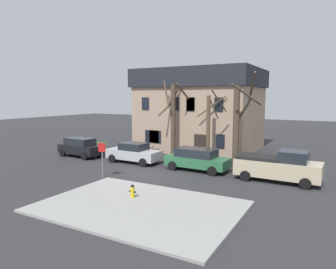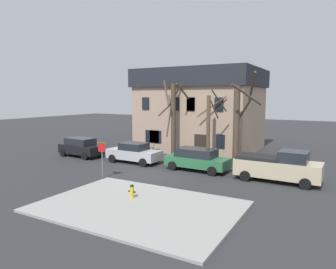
{
  "view_description": "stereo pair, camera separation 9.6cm",
  "coord_description": "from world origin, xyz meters",
  "px_view_note": "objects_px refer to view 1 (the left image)",
  "views": [
    {
      "loc": [
        11.45,
        -17.79,
        5.43
      ],
      "look_at": [
        0.03,
        2.82,
        2.55
      ],
      "focal_mm": 32.85,
      "sensor_mm": 36.0,
      "label": 1
    },
    {
      "loc": [
        11.53,
        -17.74,
        5.43
      ],
      "look_at": [
        0.03,
        2.82,
        2.55
      ],
      "focal_mm": 32.85,
      "sensor_mm": 36.0,
      "label": 2
    }
  ],
  "objects_px": {
    "fire_hydrant": "(132,191)",
    "bicycle_leaning": "(155,152)",
    "street_sign_pole": "(102,153)",
    "tree_bare_mid": "(209,126)",
    "tree_bare_far": "(238,122)",
    "pickup_truck_beige": "(278,166)",
    "building_main": "(201,109)",
    "car_silver_sedan": "(134,153)",
    "car_green_wagon": "(197,159)",
    "tree_bare_near": "(173,117)",
    "car_black_wagon": "(81,147)"
  },
  "relations": [
    {
      "from": "car_black_wagon",
      "to": "bicycle_leaning",
      "type": "distance_m",
      "value": 6.82
    },
    {
      "from": "car_black_wagon",
      "to": "pickup_truck_beige",
      "type": "relative_size",
      "value": 0.83
    },
    {
      "from": "car_silver_sedan",
      "to": "street_sign_pole",
      "type": "relative_size",
      "value": 1.91
    },
    {
      "from": "building_main",
      "to": "tree_bare_mid",
      "type": "relative_size",
      "value": 1.94
    },
    {
      "from": "tree_bare_near",
      "to": "building_main",
      "type": "bearing_deg",
      "value": 85.71
    },
    {
      "from": "tree_bare_mid",
      "to": "tree_bare_far",
      "type": "height_order",
      "value": "tree_bare_far"
    },
    {
      "from": "fire_hydrant",
      "to": "bicycle_leaning",
      "type": "height_order",
      "value": "bicycle_leaning"
    },
    {
      "from": "car_silver_sedan",
      "to": "fire_hydrant",
      "type": "bearing_deg",
      "value": -55.17
    },
    {
      "from": "tree_bare_mid",
      "to": "fire_hydrant",
      "type": "distance_m",
      "value": 11.2
    },
    {
      "from": "tree_bare_near",
      "to": "tree_bare_mid",
      "type": "distance_m",
      "value": 3.8
    },
    {
      "from": "tree_bare_far",
      "to": "pickup_truck_beige",
      "type": "xyz_separation_m",
      "value": [
        3.65,
        -3.19,
        -2.49
      ]
    },
    {
      "from": "building_main",
      "to": "bicycle_leaning",
      "type": "xyz_separation_m",
      "value": [
        -2.19,
        -5.68,
        -3.8
      ]
    },
    {
      "from": "tree_bare_near",
      "to": "street_sign_pole",
      "type": "height_order",
      "value": "tree_bare_near"
    },
    {
      "from": "tree_bare_mid",
      "to": "pickup_truck_beige",
      "type": "xyz_separation_m",
      "value": [
        6.12,
        -3.41,
        -2.07
      ]
    },
    {
      "from": "tree_bare_far",
      "to": "car_silver_sedan",
      "type": "bearing_deg",
      "value": -159.21
    },
    {
      "from": "tree_bare_mid",
      "to": "street_sign_pole",
      "type": "xyz_separation_m",
      "value": [
        -4.33,
        -8.3,
        -1.35
      ]
    },
    {
      "from": "car_black_wagon",
      "to": "street_sign_pole",
      "type": "bearing_deg",
      "value": -35.45
    },
    {
      "from": "tree_bare_far",
      "to": "pickup_truck_beige",
      "type": "distance_m",
      "value": 5.45
    },
    {
      "from": "bicycle_leaning",
      "to": "tree_bare_mid",
      "type": "bearing_deg",
      "value": -3.67
    },
    {
      "from": "tree_bare_near",
      "to": "pickup_truck_beige",
      "type": "xyz_separation_m",
      "value": [
        9.84,
        -4.02,
        -2.63
      ]
    },
    {
      "from": "tree_bare_mid",
      "to": "building_main",
      "type": "bearing_deg",
      "value": 118.75
    },
    {
      "from": "car_silver_sedan",
      "to": "pickup_truck_beige",
      "type": "xyz_separation_m",
      "value": [
        11.49,
        -0.21,
        0.17
      ]
    },
    {
      "from": "tree_bare_far",
      "to": "bicycle_leaning",
      "type": "bearing_deg",
      "value": 175.88
    },
    {
      "from": "street_sign_pole",
      "to": "tree_bare_mid",
      "type": "bearing_deg",
      "value": 62.45
    },
    {
      "from": "building_main",
      "to": "tree_bare_far",
      "type": "xyz_separation_m",
      "value": [
        5.78,
        -6.25,
        -0.67
      ]
    },
    {
      "from": "car_green_wagon",
      "to": "fire_hydrant",
      "type": "height_order",
      "value": "car_green_wagon"
    },
    {
      "from": "tree_bare_far",
      "to": "car_silver_sedan",
      "type": "relative_size",
      "value": 1.57
    },
    {
      "from": "tree_bare_far",
      "to": "car_black_wagon",
      "type": "bearing_deg",
      "value": -166.59
    },
    {
      "from": "fire_hydrant",
      "to": "street_sign_pole",
      "type": "distance_m",
      "value": 5.19
    },
    {
      "from": "tree_bare_mid",
      "to": "pickup_truck_beige",
      "type": "height_order",
      "value": "tree_bare_mid"
    },
    {
      "from": "tree_bare_far",
      "to": "bicycle_leaning",
      "type": "height_order",
      "value": "tree_bare_far"
    },
    {
      "from": "car_black_wagon",
      "to": "bicycle_leaning",
      "type": "bearing_deg",
      "value": 34.13
    },
    {
      "from": "tree_bare_near",
      "to": "tree_bare_far",
      "type": "bearing_deg",
      "value": -7.64
    },
    {
      "from": "car_silver_sedan",
      "to": "street_sign_pole",
      "type": "bearing_deg",
      "value": -78.43
    },
    {
      "from": "car_silver_sedan",
      "to": "bicycle_leaning",
      "type": "relative_size",
      "value": 2.82
    },
    {
      "from": "street_sign_pole",
      "to": "tree_bare_far",
      "type": "bearing_deg",
      "value": 49.9
    },
    {
      "from": "tree_bare_mid",
      "to": "car_black_wagon",
      "type": "xyz_separation_m",
      "value": [
        -11.12,
        -3.46,
        -2.18
      ]
    },
    {
      "from": "tree_bare_near",
      "to": "fire_hydrant",
      "type": "bearing_deg",
      "value": -72.18
    },
    {
      "from": "building_main",
      "to": "car_silver_sedan",
      "type": "distance_m",
      "value": 10.02
    },
    {
      "from": "pickup_truck_beige",
      "to": "bicycle_leaning",
      "type": "height_order",
      "value": "pickup_truck_beige"
    },
    {
      "from": "building_main",
      "to": "car_green_wagon",
      "type": "height_order",
      "value": "building_main"
    },
    {
      "from": "bicycle_leaning",
      "to": "tree_bare_near",
      "type": "bearing_deg",
      "value": 8.17
    },
    {
      "from": "building_main",
      "to": "pickup_truck_beige",
      "type": "height_order",
      "value": "building_main"
    },
    {
      "from": "car_black_wagon",
      "to": "fire_hydrant",
      "type": "xyz_separation_m",
      "value": [
        11.1,
        -7.44,
        -0.4
      ]
    },
    {
      "from": "tree_bare_far",
      "to": "tree_bare_mid",
      "type": "bearing_deg",
      "value": 174.88
    },
    {
      "from": "tree_bare_far",
      "to": "fire_hydrant",
      "type": "relative_size",
      "value": 10.21
    },
    {
      "from": "fire_hydrant",
      "to": "car_green_wagon",
      "type": "bearing_deg",
      "value": 87.53
    },
    {
      "from": "car_black_wagon",
      "to": "car_green_wagon",
      "type": "xyz_separation_m",
      "value": [
        11.44,
        0.3,
        -0.03
      ]
    },
    {
      "from": "pickup_truck_beige",
      "to": "car_green_wagon",
      "type": "bearing_deg",
      "value": 177.56
    },
    {
      "from": "building_main",
      "to": "tree_bare_near",
      "type": "distance_m",
      "value": 5.46
    }
  ]
}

